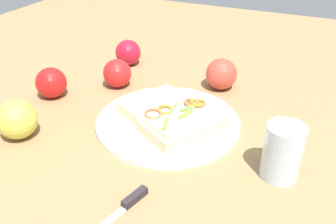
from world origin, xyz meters
The scene contains 11 objects.
ground_plane centered at (0.00, 0.00, 0.00)m, with size 2.00×2.00×0.00m, color olive.
plate centered at (0.00, 0.00, 0.01)m, with size 0.31×0.31×0.01m, color white.
sandwich centered at (-0.02, -0.04, 0.03)m, with size 0.19×0.17×0.05m.
bread_slice_side centered at (0.03, 0.04, 0.02)m, with size 0.15×0.10×0.03m, color beige.
apple_0 centered at (0.25, 0.24, 0.04)m, with size 0.07×0.07×0.07m, color red.
apple_1 centered at (0.00, 0.32, 0.04)m, with size 0.08×0.08×0.08m, color red.
apple_2 centered at (0.12, 0.20, 0.04)m, with size 0.07×0.07×0.07m, color red.
apple_3 centered at (0.22, -0.05, 0.04)m, with size 0.08×0.08×0.08m, color #CD4232.
apple_4 centered at (-0.17, 0.26, 0.04)m, with size 0.08×0.08×0.08m, color gold.
drinking_glass centered at (-0.07, -0.25, 0.05)m, with size 0.07×0.07×0.10m, color silver.
knife centered at (-0.25, -0.04, 0.01)m, with size 0.12×0.04×0.01m.
Camera 1 is at (-0.62, -0.28, 0.44)m, focal length 38.82 mm.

